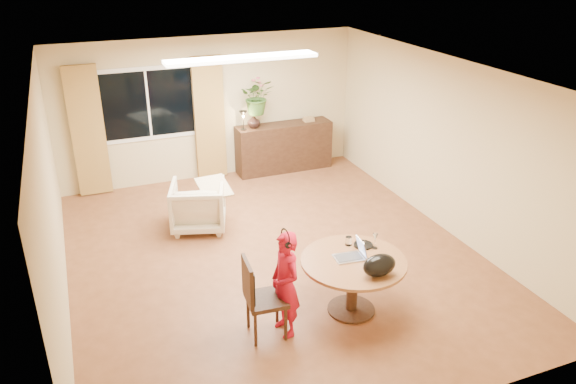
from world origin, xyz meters
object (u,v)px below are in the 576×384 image
object	(u,v)px
child	(285,284)
sideboard	(284,147)
dining_chair	(266,297)
armchair	(198,206)
dining_table	(353,271)

from	to	relation	value
child	sideboard	size ratio (longest dim) A/B	0.68
dining_chair	child	world-z (taller)	child
child	dining_chair	bearing A→B (deg)	-107.96
child	armchair	bearing A→B (deg)	178.55
armchair	sideboard	xyz separation A→B (m)	(2.11, 1.78, 0.09)
dining_table	sideboard	world-z (taller)	sideboard
child	sideboard	xyz separation A→B (m)	(1.80, 4.64, -0.17)
child	armchair	distance (m)	2.89
dining_table	armchair	distance (m)	3.04
dining_table	dining_chair	xyz separation A→B (m)	(-1.10, -0.04, -0.07)
dining_table	sideboard	xyz separation A→B (m)	(0.92, 4.57, -0.09)
dining_table	child	xyz separation A→B (m)	(-0.88, -0.07, 0.07)
dining_chair	armchair	world-z (taller)	dining_chair
dining_table	dining_chair	world-z (taller)	dining_chair
sideboard	child	bearing A→B (deg)	-111.19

